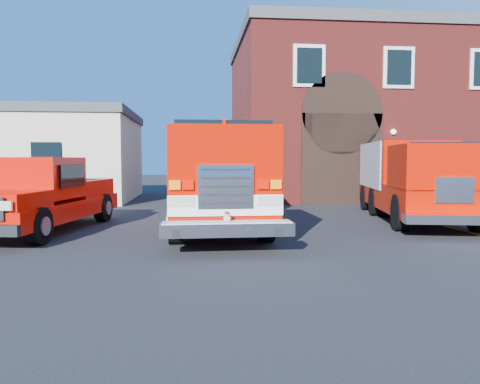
{
  "coord_description": "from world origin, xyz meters",
  "views": [
    {
      "loc": [
        -0.98,
        -11.01,
        1.99
      ],
      "look_at": [
        0.0,
        -1.2,
        1.3
      ],
      "focal_mm": 35.0,
      "sensor_mm": 36.0,
      "label": 1
    }
  ],
  "objects": [
    {
      "name": "parking_stripe_far",
      "position": [
        6.5,
        7.0,
        0.0
      ],
      "size": [
        0.12,
        3.0,
        0.01
      ],
      "primitive_type": "cube",
      "color": "yellow",
      "rests_on": "ground"
    },
    {
      "name": "parking_stripe_near",
      "position": [
        6.5,
        1.0,
        0.0
      ],
      "size": [
        0.12,
        3.0,
        0.01
      ],
      "primitive_type": "cube",
      "color": "yellow",
      "rests_on": "ground"
    },
    {
      "name": "fire_station",
      "position": [
        8.99,
        13.98,
        4.25
      ],
      "size": [
        15.2,
        10.2,
        8.45
      ],
      "color": "maroon",
      "rests_on": "ground"
    },
    {
      "name": "ground",
      "position": [
        0.0,
        0.0,
        0.0
      ],
      "size": [
        100.0,
        100.0,
        0.0
      ],
      "primitive_type": "plane",
      "color": "black",
      "rests_on": "ground"
    },
    {
      "name": "fire_engine",
      "position": [
        -0.37,
        3.13,
        1.49
      ],
      "size": [
        2.74,
        9.36,
        2.87
      ],
      "color": "black",
      "rests_on": "ground"
    },
    {
      "name": "pickup_truck",
      "position": [
        -5.18,
        2.32,
        0.97
      ],
      "size": [
        3.29,
        6.54,
        2.05
      ],
      "color": "black",
      "rests_on": "ground"
    },
    {
      "name": "secondary_truck",
      "position": [
        6.27,
        3.82,
        1.41
      ],
      "size": [
        3.94,
        8.28,
        2.58
      ],
      "color": "black",
      "rests_on": "ground"
    },
    {
      "name": "side_building",
      "position": [
        -9.0,
        13.0,
        2.2
      ],
      "size": [
        10.2,
        8.2,
        4.35
      ],
      "color": "beige",
      "rests_on": "ground"
    },
    {
      "name": "parking_stripe_mid",
      "position": [
        6.5,
        4.0,
        0.0
      ],
      "size": [
        0.12,
        3.0,
        0.01
      ],
      "primitive_type": "cube",
      "color": "yellow",
      "rests_on": "ground"
    }
  ]
}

